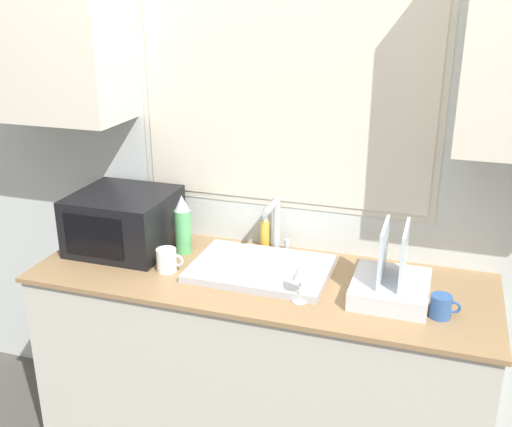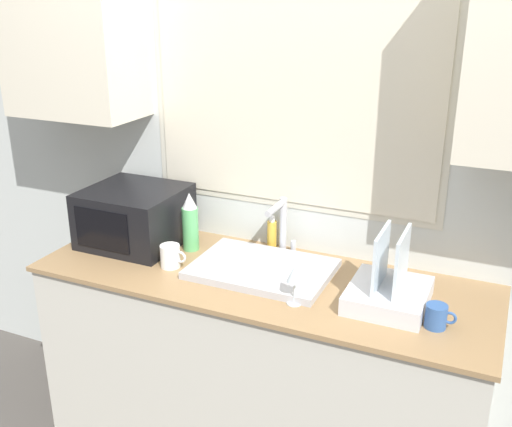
{
  "view_description": "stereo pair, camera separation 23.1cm",
  "coord_description": "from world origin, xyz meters",
  "px_view_note": "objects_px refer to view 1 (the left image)",
  "views": [
    {
      "loc": [
        0.66,
        -1.77,
        2.02
      ],
      "look_at": [
        -0.01,
        0.29,
        1.2
      ],
      "focal_mm": 42.0,
      "sensor_mm": 36.0,
      "label": 1
    },
    {
      "loc": [
        0.88,
        -1.69,
        2.02
      ],
      "look_at": [
        -0.01,
        0.29,
        1.2
      ],
      "focal_mm": 42.0,
      "sensor_mm": 36.0,
      "label": 2
    }
  ],
  "objects_px": {
    "dish_rack": "(391,283)",
    "spray_bottle": "(183,225)",
    "wine_glass": "(300,273)",
    "mug_near_sink": "(167,260)",
    "soap_bottle": "(265,233)",
    "microwave": "(124,221)",
    "faucet": "(276,221)"
  },
  "relations": [
    {
      "from": "dish_rack",
      "to": "spray_bottle",
      "type": "height_order",
      "value": "dish_rack"
    },
    {
      "from": "microwave",
      "to": "dish_rack",
      "type": "height_order",
      "value": "dish_rack"
    },
    {
      "from": "spray_bottle",
      "to": "soap_bottle",
      "type": "height_order",
      "value": "spray_bottle"
    },
    {
      "from": "dish_rack",
      "to": "soap_bottle",
      "type": "relative_size",
      "value": 2.07
    },
    {
      "from": "microwave",
      "to": "spray_bottle",
      "type": "xyz_separation_m",
      "value": [
        0.27,
        0.03,
        0.0
      ]
    },
    {
      "from": "microwave",
      "to": "wine_glass",
      "type": "xyz_separation_m",
      "value": [
        0.87,
        -0.24,
        -0.01
      ]
    },
    {
      "from": "dish_rack",
      "to": "spray_bottle",
      "type": "bearing_deg",
      "value": 171.57
    },
    {
      "from": "microwave",
      "to": "mug_near_sink",
      "type": "relative_size",
      "value": 3.58
    },
    {
      "from": "spray_bottle",
      "to": "soap_bottle",
      "type": "relative_size",
      "value": 1.73
    },
    {
      "from": "faucet",
      "to": "soap_bottle",
      "type": "xyz_separation_m",
      "value": [
        -0.06,
        0.04,
        -0.08
      ]
    },
    {
      "from": "dish_rack",
      "to": "wine_glass",
      "type": "bearing_deg",
      "value": -156.08
    },
    {
      "from": "faucet",
      "to": "mug_near_sink",
      "type": "relative_size",
      "value": 2.15
    },
    {
      "from": "soap_bottle",
      "to": "wine_glass",
      "type": "height_order",
      "value": "wine_glass"
    },
    {
      "from": "faucet",
      "to": "microwave",
      "type": "relative_size",
      "value": 0.6
    },
    {
      "from": "mug_near_sink",
      "to": "soap_bottle",
      "type": "bearing_deg",
      "value": 48.44
    },
    {
      "from": "spray_bottle",
      "to": "soap_bottle",
      "type": "xyz_separation_m",
      "value": [
        0.33,
        0.16,
        -0.06
      ]
    },
    {
      "from": "wine_glass",
      "to": "faucet",
      "type": "bearing_deg",
      "value": 118.08
    },
    {
      "from": "microwave",
      "to": "mug_near_sink",
      "type": "distance_m",
      "value": 0.33
    },
    {
      "from": "microwave",
      "to": "wine_glass",
      "type": "bearing_deg",
      "value": -15.63
    },
    {
      "from": "soap_bottle",
      "to": "mug_near_sink",
      "type": "bearing_deg",
      "value": -131.56
    },
    {
      "from": "spray_bottle",
      "to": "mug_near_sink",
      "type": "relative_size",
      "value": 2.27
    },
    {
      "from": "faucet",
      "to": "microwave",
      "type": "xyz_separation_m",
      "value": [
        -0.66,
        -0.15,
        -0.02
      ]
    },
    {
      "from": "dish_rack",
      "to": "wine_glass",
      "type": "relative_size",
      "value": 2.01
    },
    {
      "from": "soap_bottle",
      "to": "wine_glass",
      "type": "relative_size",
      "value": 0.97
    },
    {
      "from": "spray_bottle",
      "to": "microwave",
      "type": "bearing_deg",
      "value": -173.05
    },
    {
      "from": "spray_bottle",
      "to": "soap_bottle",
      "type": "distance_m",
      "value": 0.37
    },
    {
      "from": "microwave",
      "to": "spray_bottle",
      "type": "bearing_deg",
      "value": 6.95
    },
    {
      "from": "microwave",
      "to": "wine_glass",
      "type": "relative_size",
      "value": 2.65
    },
    {
      "from": "spray_bottle",
      "to": "faucet",
      "type": "bearing_deg",
      "value": 16.88
    },
    {
      "from": "microwave",
      "to": "soap_bottle",
      "type": "distance_m",
      "value": 0.63
    },
    {
      "from": "microwave",
      "to": "soap_bottle",
      "type": "bearing_deg",
      "value": 17.93
    },
    {
      "from": "faucet",
      "to": "soap_bottle",
      "type": "relative_size",
      "value": 1.64
    }
  ]
}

